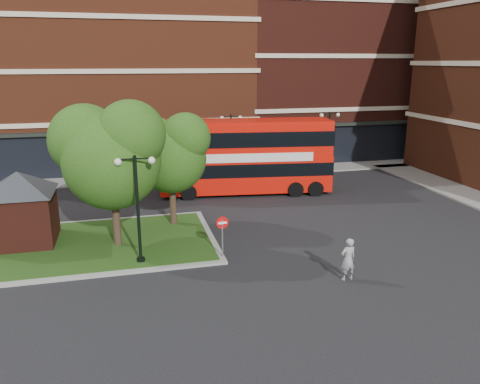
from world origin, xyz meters
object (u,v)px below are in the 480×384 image
object	(u,v)px
bus	(246,152)
car_silver	(136,177)
woman	(348,259)
car_white	(239,166)

from	to	relation	value
bus	car_silver	size ratio (longest dim) A/B	3.05
bus	car_silver	bearing A→B (deg)	159.00
woman	car_silver	size ratio (longest dim) A/B	0.48
bus	car_silver	xyz separation A→B (m)	(-7.28, 3.94, -2.24)
bus	woman	size ratio (longest dim) A/B	6.41
car_silver	car_white	xyz separation A→B (m)	(8.20, 1.50, -0.00)
car_silver	car_white	size ratio (longest dim) A/B	0.97
woman	car_silver	distance (m)	19.70
car_silver	woman	bearing A→B (deg)	-153.09
bus	car_white	world-z (taller)	bus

